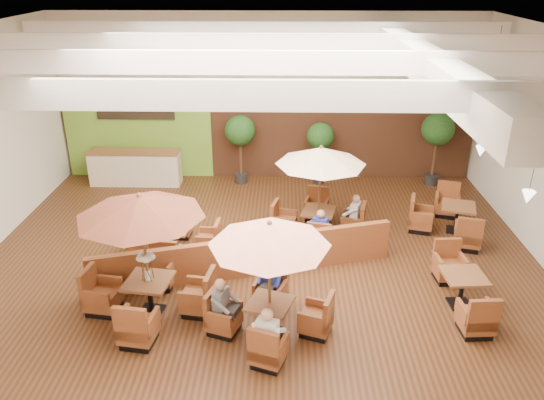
{
  "coord_description": "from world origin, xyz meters",
  "views": [
    {
      "loc": [
        0.59,
        -11.45,
        6.88
      ],
      "look_at": [
        0.3,
        0.5,
        1.5
      ],
      "focal_mm": 35.0,
      "sensor_mm": 36.0,
      "label": 1
    }
  ],
  "objects_px": {
    "table_1": "(270,258)",
    "diner_1": "(271,277)",
    "topiary_0": "(240,133)",
    "topiary_1": "(320,139)",
    "diner_2": "(223,301)",
    "table_2": "(320,175)",
    "table_0": "(143,235)",
    "table_4": "(462,290)",
    "booth_divider": "(247,257)",
    "table_3": "(174,238)",
    "diner_3": "(321,226)",
    "topiary_2": "(438,132)",
    "diner_0": "(268,331)",
    "diner_4": "(354,211)",
    "table_5": "(446,219)",
    "service_counter": "(136,167)"
  },
  "relations": [
    {
      "from": "table_1",
      "to": "diner_1",
      "type": "height_order",
      "value": "table_1"
    },
    {
      "from": "topiary_0",
      "to": "topiary_1",
      "type": "xyz_separation_m",
      "value": [
        2.64,
        0.0,
        -0.17
      ]
    },
    {
      "from": "diner_2",
      "to": "table_2",
      "type": "bearing_deg",
      "value": 173.3
    },
    {
      "from": "table_0",
      "to": "diner_2",
      "type": "height_order",
      "value": "table_0"
    },
    {
      "from": "table_2",
      "to": "table_4",
      "type": "bearing_deg",
      "value": -33.73
    },
    {
      "from": "table_1",
      "to": "diner_2",
      "type": "xyz_separation_m",
      "value": [
        -0.93,
        0.0,
        -0.99
      ]
    },
    {
      "from": "booth_divider",
      "to": "table_3",
      "type": "relative_size",
      "value": 3.02
    },
    {
      "from": "table_3",
      "to": "diner_3",
      "type": "relative_size",
      "value": 3.19
    },
    {
      "from": "topiary_2",
      "to": "diner_0",
      "type": "height_order",
      "value": "topiary_2"
    },
    {
      "from": "topiary_1",
      "to": "topiary_2",
      "type": "xyz_separation_m",
      "value": [
        3.81,
        0.0,
        0.26
      ]
    },
    {
      "from": "diner_3",
      "to": "diner_4",
      "type": "bearing_deg",
      "value": 66.64
    },
    {
      "from": "table_5",
      "to": "diner_3",
      "type": "distance_m",
      "value": 3.8
    },
    {
      "from": "table_0",
      "to": "diner_4",
      "type": "distance_m",
      "value": 6.07
    },
    {
      "from": "service_counter",
      "to": "diner_0",
      "type": "distance_m",
      "value": 9.96
    },
    {
      "from": "table_2",
      "to": "topiary_1",
      "type": "xyz_separation_m",
      "value": [
        0.23,
        3.76,
        -0.19
      ]
    },
    {
      "from": "table_0",
      "to": "diner_3",
      "type": "height_order",
      "value": "table_0"
    },
    {
      "from": "topiary_1",
      "to": "diner_1",
      "type": "xyz_separation_m",
      "value": [
        -1.45,
        -7.1,
        -0.84
      ]
    },
    {
      "from": "table_0",
      "to": "diner_2",
      "type": "bearing_deg",
      "value": -13.1
    },
    {
      "from": "table_3",
      "to": "topiary_1",
      "type": "distance_m",
      "value": 6.37
    },
    {
      "from": "table_4",
      "to": "topiary_0",
      "type": "relative_size",
      "value": 1.12
    },
    {
      "from": "table_1",
      "to": "diner_2",
      "type": "bearing_deg",
      "value": -160.69
    },
    {
      "from": "table_5",
      "to": "diner_1",
      "type": "relative_size",
      "value": 3.85
    },
    {
      "from": "diner_1",
      "to": "table_0",
      "type": "bearing_deg",
      "value": 27.22
    },
    {
      "from": "service_counter",
      "to": "topiary_2",
      "type": "relative_size",
      "value": 1.22
    },
    {
      "from": "diner_3",
      "to": "diner_4",
      "type": "height_order",
      "value": "diner_3"
    },
    {
      "from": "booth_divider",
      "to": "table_2",
      "type": "xyz_separation_m",
      "value": [
        1.82,
        2.15,
        1.26
      ]
    },
    {
      "from": "topiary_1",
      "to": "diner_2",
      "type": "bearing_deg",
      "value": -106.45
    },
    {
      "from": "diner_4",
      "to": "table_4",
      "type": "bearing_deg",
      "value": -125.84
    },
    {
      "from": "table_0",
      "to": "topiary_0",
      "type": "height_order",
      "value": "table_0"
    },
    {
      "from": "table_3",
      "to": "table_2",
      "type": "bearing_deg",
      "value": 20.47
    },
    {
      "from": "table_1",
      "to": "table_2",
      "type": "bearing_deg",
      "value": 93.48
    },
    {
      "from": "diner_4",
      "to": "diner_2",
      "type": "bearing_deg",
      "value": 166.63
    },
    {
      "from": "table_0",
      "to": "topiary_2",
      "type": "relative_size",
      "value": 1.14
    },
    {
      "from": "table_4",
      "to": "diner_3",
      "type": "xyz_separation_m",
      "value": [
        -2.93,
        2.27,
        0.37
      ]
    },
    {
      "from": "table_0",
      "to": "topiary_2",
      "type": "bearing_deg",
      "value": 51.58
    },
    {
      "from": "service_counter",
      "to": "diner_2",
      "type": "relative_size",
      "value": 3.87
    },
    {
      "from": "diner_1",
      "to": "diner_3",
      "type": "bearing_deg",
      "value": -95.98
    },
    {
      "from": "booth_divider",
      "to": "diner_2",
      "type": "height_order",
      "value": "diner_2"
    },
    {
      "from": "topiary_0",
      "to": "table_2",
      "type": "bearing_deg",
      "value": -57.32
    },
    {
      "from": "topiary_0",
      "to": "diner_4",
      "type": "height_order",
      "value": "topiary_0"
    },
    {
      "from": "topiary_1",
      "to": "diner_1",
      "type": "distance_m",
      "value": 7.3
    },
    {
      "from": "table_4",
      "to": "diner_1",
      "type": "bearing_deg",
      "value": 177.64
    },
    {
      "from": "table_3",
      "to": "service_counter",
      "type": "bearing_deg",
      "value": 119.82
    },
    {
      "from": "topiary_2",
      "to": "diner_3",
      "type": "bearing_deg",
      "value": -130.68
    },
    {
      "from": "topiary_2",
      "to": "diner_0",
      "type": "relative_size",
      "value": 3.04
    },
    {
      "from": "booth_divider",
      "to": "topiary_1",
      "type": "xyz_separation_m",
      "value": [
        2.05,
        5.9,
        1.07
      ]
    },
    {
      "from": "table_4",
      "to": "table_1",
      "type": "bearing_deg",
      "value": -169.86
    },
    {
      "from": "table_4",
      "to": "diner_1",
      "type": "distance_m",
      "value": 4.16
    },
    {
      "from": "booth_divider",
      "to": "table_5",
      "type": "relative_size",
      "value": 2.61
    },
    {
      "from": "table_4",
      "to": "table_2",
      "type": "bearing_deg",
      "value": 128.14
    }
  ]
}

